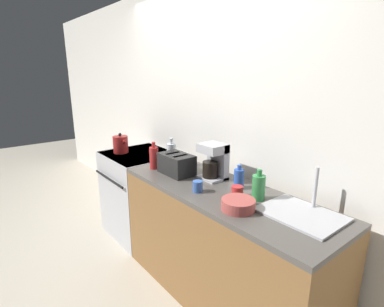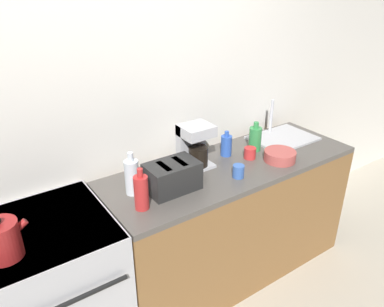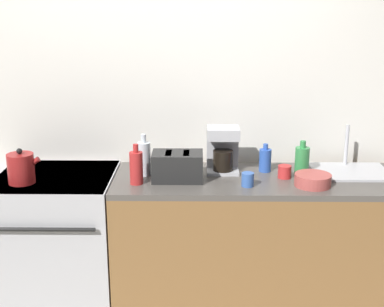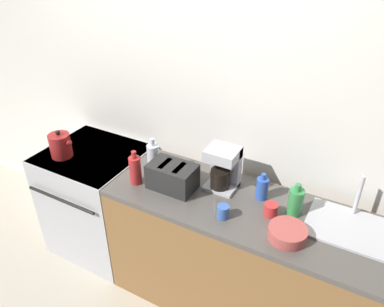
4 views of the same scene
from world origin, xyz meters
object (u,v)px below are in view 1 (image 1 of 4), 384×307
(coffee_maker, at_px, (214,160))
(cup_blue, at_px, (198,186))
(bottle_green, at_px, (259,187))
(bottle_blue, at_px, (239,178))
(bottle_clear, at_px, (171,154))
(cup_red, at_px, (237,191))
(stove, at_px, (141,192))
(bottle_red, at_px, (154,158))
(bowl, at_px, (238,205))
(toaster, at_px, (177,164))
(kettle, at_px, (121,144))

(coffee_maker, bearing_deg, cup_blue, -64.61)
(bottle_green, relative_size, bottle_blue, 1.18)
(bottle_clear, bearing_deg, cup_red, -3.25)
(stove, bearing_deg, cup_red, -0.94)
(bottle_green, relative_size, cup_blue, 2.60)
(coffee_maker, distance_m, bottle_red, 0.58)
(bottle_blue, xyz_separation_m, bowl, (0.25, -0.27, -0.04))
(bottle_red, bearing_deg, bottle_blue, 17.46)
(cup_blue, distance_m, bowl, 0.39)
(stove, bearing_deg, toaster, -5.09)
(bottle_green, bearing_deg, stove, -177.90)
(bottle_clear, bearing_deg, bottle_blue, 6.00)
(bottle_red, bearing_deg, kettle, 179.32)
(cup_red, xyz_separation_m, bowl, (0.14, -0.14, -0.00))
(bottle_clear, relative_size, cup_blue, 3.18)
(coffee_maker, bearing_deg, cup_red, -18.83)
(kettle, height_order, bottle_green, same)
(kettle, height_order, cup_blue, kettle)
(bottle_red, bearing_deg, bottle_green, 11.10)
(bottle_green, distance_m, cup_blue, 0.43)
(kettle, bearing_deg, cup_blue, -1.91)
(bottle_clear, xyz_separation_m, cup_blue, (0.63, -0.21, -0.07))
(kettle, bearing_deg, bowl, -1.05)
(toaster, bearing_deg, bottle_clear, 155.98)
(bottle_blue, bearing_deg, bowl, -47.62)
(cup_red, bearing_deg, bottle_blue, 129.12)
(bottle_blue, bearing_deg, bottle_clear, -174.00)
(bottle_clear, bearing_deg, bowl, -10.77)
(stove, relative_size, bowl, 4.25)
(bottle_blue, height_order, cup_red, bottle_blue)
(bottle_green, xyz_separation_m, cup_red, (-0.12, -0.08, -0.05))
(bottle_red, distance_m, cup_blue, 0.66)
(toaster, height_order, bottle_green, bottle_green)
(cup_blue, bearing_deg, bottle_blue, 64.69)
(stove, height_order, bowl, bowl)
(bottle_clear, xyz_separation_m, bowl, (1.01, -0.19, -0.07))
(toaster, xyz_separation_m, bottle_clear, (-0.21, 0.09, 0.02))
(coffee_maker, xyz_separation_m, bowl, (0.52, -0.27, -0.12))
(coffee_maker, bearing_deg, bottle_red, -154.61)
(bottle_clear, bearing_deg, bottle_green, 1.77)
(cup_red, relative_size, cup_blue, 1.00)
(cup_red, bearing_deg, bottle_red, -172.41)
(bottle_green, relative_size, cup_red, 2.61)
(bottle_green, bearing_deg, bottle_clear, -178.23)
(stove, xyz_separation_m, coffee_maker, (1.05, 0.10, 0.60))
(cup_blue, bearing_deg, bottle_red, 176.79)
(toaster, relative_size, bottle_red, 1.25)
(coffee_maker, relative_size, cup_red, 3.56)
(coffee_maker, distance_m, bottle_clear, 0.50)
(toaster, distance_m, cup_blue, 0.43)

